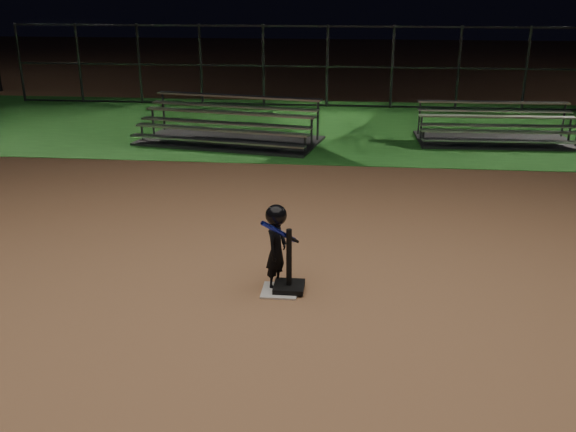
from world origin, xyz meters
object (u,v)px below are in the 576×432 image
at_px(batting_tee, 289,278).
at_px(bleacher_left, 229,134).
at_px(child_batter, 276,244).
at_px(bleacher_right, 495,135).
at_px(home_plate, 280,291).

distance_m(batting_tee, bleacher_left, 8.16).
height_order(child_batter, bleacher_left, child_batter).
height_order(batting_tee, bleacher_right, bleacher_right).
bearing_deg(bleacher_left, child_batter, -64.24).
bearing_deg(batting_tee, home_plate, -158.54).
relative_size(batting_tee, child_batter, 0.73).
distance_m(child_batter, bleacher_left, 8.03).
bearing_deg(child_batter, bleacher_right, -7.56).
distance_m(batting_tee, child_batter, 0.46).
bearing_deg(batting_tee, child_batter, 151.34).
bearing_deg(bleacher_right, home_plate, -118.20).
bearing_deg(batting_tee, bleacher_left, 106.06).
distance_m(child_batter, bleacher_right, 9.51).
relative_size(home_plate, batting_tee, 0.56).
relative_size(batting_tee, bleacher_right, 0.21).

